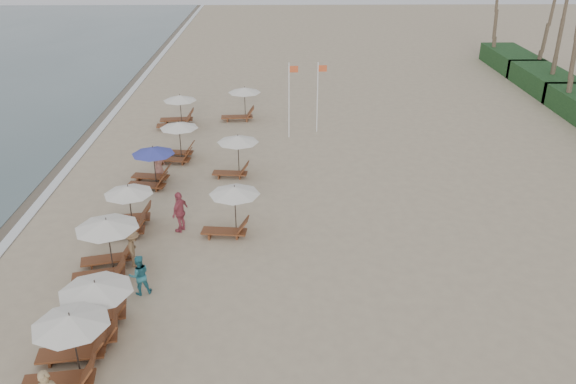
{
  "coord_description": "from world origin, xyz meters",
  "views": [
    {
      "loc": [
        0.57,
        -16.34,
        12.77
      ],
      "look_at": [
        1.0,
        7.88,
        1.3
      ],
      "focal_mm": 36.48,
      "sensor_mm": 36.0,
      "label": 1
    }
  ],
  "objects_px": {
    "lounger_station_1": "(91,309)",
    "inland_station_2": "(241,102)",
    "inland_station_1": "(235,151)",
    "lounger_station_3": "(124,211)",
    "beachgoer_mid_a": "(139,275)",
    "lounger_station_0": "(66,346)",
    "flag_pole_near": "(290,97)",
    "lounger_station_2": "(104,246)",
    "lounger_station_6": "(176,112)",
    "lounger_station_4": "(150,167)",
    "beachgoer_far_b": "(159,162)",
    "inland_station_0": "(230,206)",
    "beachgoer_mid_b": "(133,248)",
    "lounger_station_5": "(176,142)",
    "beachgoer_far_a": "(180,212)"
  },
  "relations": [
    {
      "from": "lounger_station_3",
      "to": "inland_station_0",
      "type": "xyz_separation_m",
      "value": [
        4.72,
        -0.41,
        0.4
      ]
    },
    {
      "from": "lounger_station_4",
      "to": "inland_station_1",
      "type": "distance_m",
      "value": 4.48
    },
    {
      "from": "inland_station_2",
      "to": "beachgoer_far_b",
      "type": "distance_m",
      "value": 10.29
    },
    {
      "from": "lounger_station_1",
      "to": "beachgoer_mid_a",
      "type": "height_order",
      "value": "lounger_station_1"
    },
    {
      "from": "inland_station_1",
      "to": "lounger_station_0",
      "type": "bearing_deg",
      "value": -105.15
    },
    {
      "from": "inland_station_0",
      "to": "lounger_station_4",
      "type": "bearing_deg",
      "value": 130.56
    },
    {
      "from": "beachgoer_far_a",
      "to": "lounger_station_6",
      "type": "bearing_deg",
      "value": -146.93
    },
    {
      "from": "beachgoer_mid_a",
      "to": "lounger_station_1",
      "type": "bearing_deg",
      "value": 44.45
    },
    {
      "from": "lounger_station_3",
      "to": "lounger_station_4",
      "type": "bearing_deg",
      "value": 87.58
    },
    {
      "from": "lounger_station_0",
      "to": "inland_station_1",
      "type": "xyz_separation_m",
      "value": [
        4.09,
        15.11,
        0.36
      ]
    },
    {
      "from": "lounger_station_2",
      "to": "inland_station_1",
      "type": "bearing_deg",
      "value": 64.77
    },
    {
      "from": "lounger_station_1",
      "to": "inland_station_2",
      "type": "distance_m",
      "value": 23.13
    },
    {
      "from": "lounger_station_3",
      "to": "lounger_station_4",
      "type": "relative_size",
      "value": 1.06
    },
    {
      "from": "lounger_station_5",
      "to": "beachgoer_mid_a",
      "type": "relative_size",
      "value": 1.61
    },
    {
      "from": "lounger_station_0",
      "to": "beachgoer_mid_a",
      "type": "relative_size",
      "value": 1.73
    },
    {
      "from": "inland_station_1",
      "to": "lounger_station_3",
      "type": "bearing_deg",
      "value": -126.81
    },
    {
      "from": "beachgoer_mid_a",
      "to": "flag_pole_near",
      "type": "distance_m",
      "value": 18.01
    },
    {
      "from": "lounger_station_2",
      "to": "inland_station_0",
      "type": "xyz_separation_m",
      "value": [
        4.66,
        3.0,
        0.15
      ]
    },
    {
      "from": "inland_station_0",
      "to": "beachgoer_far_a",
      "type": "bearing_deg",
      "value": 171.28
    },
    {
      "from": "lounger_station_5",
      "to": "inland_station_0",
      "type": "xyz_separation_m",
      "value": [
        3.71,
        -8.75,
        0.26
      ]
    },
    {
      "from": "lounger_station_0",
      "to": "lounger_station_4",
      "type": "height_order",
      "value": "lounger_station_0"
    },
    {
      "from": "lounger_station_3",
      "to": "beachgoer_far_b",
      "type": "distance_m",
      "value": 6.13
    },
    {
      "from": "inland_station_1",
      "to": "beachgoer_far_b",
      "type": "height_order",
      "value": "inland_station_1"
    },
    {
      "from": "beachgoer_mid_b",
      "to": "lounger_station_3",
      "type": "bearing_deg",
      "value": 6.46
    },
    {
      "from": "lounger_station_1",
      "to": "lounger_station_6",
      "type": "xyz_separation_m",
      "value": [
        -0.52,
        21.51,
        -0.06
      ]
    },
    {
      "from": "lounger_station_3",
      "to": "lounger_station_6",
      "type": "relative_size",
      "value": 1.0
    },
    {
      "from": "inland_station_0",
      "to": "beachgoer_mid_a",
      "type": "bearing_deg",
      "value": -124.37
    },
    {
      "from": "beachgoer_mid_b",
      "to": "flag_pole_near",
      "type": "bearing_deg",
      "value": -36.63
    },
    {
      "from": "inland_station_0",
      "to": "inland_station_1",
      "type": "height_order",
      "value": "same"
    },
    {
      "from": "lounger_station_1",
      "to": "beachgoer_far_a",
      "type": "height_order",
      "value": "lounger_station_1"
    },
    {
      "from": "lounger_station_2",
      "to": "beachgoer_mid_a",
      "type": "xyz_separation_m",
      "value": [
        1.62,
        -1.44,
        -0.42
      ]
    },
    {
      "from": "lounger_station_0",
      "to": "inland_station_0",
      "type": "distance_m",
      "value": 9.68
    },
    {
      "from": "lounger_station_2",
      "to": "inland_station_2",
      "type": "relative_size",
      "value": 0.97
    },
    {
      "from": "lounger_station_0",
      "to": "lounger_station_3",
      "type": "bearing_deg",
      "value": 92.67
    },
    {
      "from": "lounger_station_3",
      "to": "inland_station_2",
      "type": "xyz_separation_m",
      "value": [
        4.3,
        15.63,
        0.31
      ]
    },
    {
      "from": "beachgoer_mid_a",
      "to": "lounger_station_3",
      "type": "bearing_deg",
      "value": -91.82
    },
    {
      "from": "lounger_station_5",
      "to": "inland_station_1",
      "type": "relative_size",
      "value": 0.98
    },
    {
      "from": "lounger_station_0",
      "to": "lounger_station_3",
      "type": "relative_size",
      "value": 1.01
    },
    {
      "from": "beachgoer_mid_a",
      "to": "flag_pole_near",
      "type": "xyz_separation_m",
      "value": [
        5.87,
        16.92,
        1.83
      ]
    },
    {
      "from": "lounger_station_5",
      "to": "beachgoer_mid_a",
      "type": "bearing_deg",
      "value": -87.07
    },
    {
      "from": "lounger_station_4",
      "to": "flag_pole_near",
      "type": "bearing_deg",
      "value": 44.41
    },
    {
      "from": "lounger_station_4",
      "to": "beachgoer_mid_b",
      "type": "bearing_deg",
      "value": -83.84
    },
    {
      "from": "inland_station_1",
      "to": "lounger_station_1",
      "type": "bearing_deg",
      "value": -106.42
    },
    {
      "from": "lounger_station_4",
      "to": "beachgoer_far_b",
      "type": "xyz_separation_m",
      "value": [
        0.19,
        1.25,
        -0.27
      ]
    },
    {
      "from": "lounger_station_2",
      "to": "beachgoer_far_b",
      "type": "distance_m",
      "value": 9.54
    },
    {
      "from": "lounger_station_6",
      "to": "beachgoer_mid_b",
      "type": "relative_size",
      "value": 1.73
    },
    {
      "from": "lounger_station_6",
      "to": "beachgoer_mid_b",
      "type": "height_order",
      "value": "lounger_station_6"
    },
    {
      "from": "inland_station_0",
      "to": "flag_pole_near",
      "type": "bearing_deg",
      "value": 77.2
    },
    {
      "from": "lounger_station_4",
      "to": "beachgoer_far_b",
      "type": "relative_size",
      "value": 1.66
    },
    {
      "from": "lounger_station_1",
      "to": "inland_station_2",
      "type": "xyz_separation_m",
      "value": [
        3.68,
        22.84,
        0.25
      ]
    }
  ]
}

